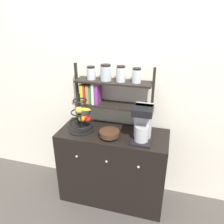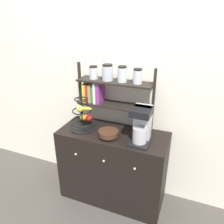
% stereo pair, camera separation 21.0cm
% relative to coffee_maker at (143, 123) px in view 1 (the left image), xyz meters
% --- Properties ---
extents(ground_plane, '(12.00, 12.00, 0.00)m').
position_rel_coffee_maker_xyz_m(ground_plane, '(-0.30, -0.19, -0.99)').
color(ground_plane, '#47423D').
extents(wall_back, '(7.00, 0.05, 2.60)m').
position_rel_coffee_maker_xyz_m(wall_back, '(-0.30, 0.32, 0.31)').
color(wall_back, silver).
rests_on(wall_back, ground_plane).
extents(sideboard, '(1.10, 0.48, 0.82)m').
position_rel_coffee_maker_xyz_m(sideboard, '(-0.30, 0.05, -0.58)').
color(sideboard, black).
rests_on(sideboard, ground_plane).
extents(coffee_maker, '(0.19, 0.24, 0.35)m').
position_rel_coffee_maker_xyz_m(coffee_maker, '(0.00, 0.00, 0.00)').
color(coffee_maker, black).
rests_on(coffee_maker, sideboard).
extents(fruit_stand, '(0.26, 0.26, 0.39)m').
position_rel_coffee_maker_xyz_m(fruit_stand, '(-0.62, 0.03, -0.04)').
color(fruit_stand, black).
rests_on(fruit_stand, sideboard).
extents(wooden_bowl, '(0.19, 0.19, 0.07)m').
position_rel_coffee_maker_xyz_m(wooden_bowl, '(-0.31, -0.05, -0.13)').
color(wooden_bowl, '#422819').
rests_on(wooden_bowl, sideboard).
extents(shelf_hutch, '(0.80, 0.20, 0.65)m').
position_rel_coffee_maker_xyz_m(shelf_hutch, '(-0.40, 0.18, 0.25)').
color(shelf_hutch, black).
rests_on(shelf_hutch, sideboard).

